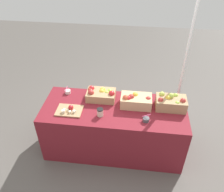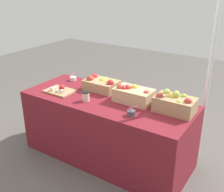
{
  "view_description": "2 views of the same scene",
  "coord_description": "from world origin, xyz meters",
  "px_view_note": "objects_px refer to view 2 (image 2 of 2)",
  "views": [
    {
      "loc": [
        0.26,
        -2.34,
        2.71
      ],
      "look_at": [
        -0.04,
        0.07,
        0.88
      ],
      "focal_mm": 37.52,
      "sensor_mm": 36.0,
      "label": 1
    },
    {
      "loc": [
        1.56,
        -2.27,
        1.95
      ],
      "look_at": [
        0.07,
        -0.01,
        0.79
      ],
      "focal_mm": 44.54,
      "sensor_mm": 36.0,
      "label": 2
    }
  ],
  "objects_px": {
    "cutting_board_front": "(60,90)",
    "coffee_cup": "(86,96)",
    "apple_crate_middle": "(133,94)",
    "tent_pole": "(210,66)",
    "sample_bowl_mid": "(131,113)",
    "apple_crate_left": "(175,104)",
    "sample_bowl_near": "(73,78)",
    "apple_crate_right": "(101,84)"
  },
  "relations": [
    {
      "from": "apple_crate_middle",
      "to": "apple_crate_right",
      "type": "xyz_separation_m",
      "value": [
        -0.48,
        0.1,
        -0.01
      ]
    },
    {
      "from": "apple_crate_right",
      "to": "cutting_board_front",
      "type": "xyz_separation_m",
      "value": [
        -0.35,
        -0.32,
        -0.06
      ]
    },
    {
      "from": "apple_crate_middle",
      "to": "cutting_board_front",
      "type": "height_order",
      "value": "apple_crate_middle"
    },
    {
      "from": "sample_bowl_near",
      "to": "apple_crate_left",
      "type": "bearing_deg",
      "value": -6.01
    },
    {
      "from": "apple_crate_left",
      "to": "sample_bowl_near",
      "type": "height_order",
      "value": "apple_crate_left"
    },
    {
      "from": "apple_crate_left",
      "to": "sample_bowl_near",
      "type": "xyz_separation_m",
      "value": [
        -1.42,
        0.15,
        -0.06
      ]
    },
    {
      "from": "apple_crate_left",
      "to": "tent_pole",
      "type": "distance_m",
      "value": 0.57
    },
    {
      "from": "apple_crate_middle",
      "to": "apple_crate_left",
      "type": "bearing_deg",
      "value": 1.47
    },
    {
      "from": "sample_bowl_near",
      "to": "sample_bowl_mid",
      "type": "xyz_separation_m",
      "value": [
        1.11,
        -0.45,
        0.0
      ]
    },
    {
      "from": "apple_crate_right",
      "to": "tent_pole",
      "type": "relative_size",
      "value": 0.17
    },
    {
      "from": "coffee_cup",
      "to": "tent_pole",
      "type": "xyz_separation_m",
      "value": [
        1.06,
        0.73,
        0.32
      ]
    },
    {
      "from": "sample_bowl_near",
      "to": "sample_bowl_mid",
      "type": "bearing_deg",
      "value": -22.06
    },
    {
      "from": "apple_crate_left",
      "to": "sample_bowl_mid",
      "type": "xyz_separation_m",
      "value": [
        -0.32,
        -0.3,
        -0.06
      ]
    },
    {
      "from": "apple_crate_left",
      "to": "apple_crate_middle",
      "type": "bearing_deg",
      "value": -178.53
    },
    {
      "from": "apple_crate_right",
      "to": "sample_bowl_mid",
      "type": "xyz_separation_m",
      "value": [
        0.63,
        -0.39,
        -0.05
      ]
    },
    {
      "from": "apple_crate_middle",
      "to": "apple_crate_right",
      "type": "distance_m",
      "value": 0.49
    },
    {
      "from": "cutting_board_front",
      "to": "tent_pole",
      "type": "xyz_separation_m",
      "value": [
        1.46,
        0.69,
        0.36
      ]
    },
    {
      "from": "apple_crate_middle",
      "to": "sample_bowl_mid",
      "type": "height_order",
      "value": "apple_crate_middle"
    },
    {
      "from": "tent_pole",
      "to": "sample_bowl_near",
      "type": "bearing_deg",
      "value": -168.91
    },
    {
      "from": "tent_pole",
      "to": "apple_crate_left",
      "type": "bearing_deg",
      "value": -110.36
    },
    {
      "from": "apple_crate_left",
      "to": "cutting_board_front",
      "type": "height_order",
      "value": "apple_crate_left"
    },
    {
      "from": "apple_crate_middle",
      "to": "apple_crate_right",
      "type": "height_order",
      "value": "apple_crate_middle"
    },
    {
      "from": "apple_crate_middle",
      "to": "cutting_board_front",
      "type": "xyz_separation_m",
      "value": [
        -0.83,
        -0.22,
        -0.06
      ]
    },
    {
      "from": "apple_crate_left",
      "to": "coffee_cup",
      "type": "distance_m",
      "value": 0.93
    },
    {
      "from": "apple_crate_middle",
      "to": "cutting_board_front",
      "type": "bearing_deg",
      "value": -165.31
    },
    {
      "from": "cutting_board_front",
      "to": "sample_bowl_near",
      "type": "distance_m",
      "value": 0.4
    },
    {
      "from": "apple_crate_left",
      "to": "apple_crate_middle",
      "type": "relative_size",
      "value": 0.96
    },
    {
      "from": "apple_crate_middle",
      "to": "tent_pole",
      "type": "height_order",
      "value": "tent_pole"
    },
    {
      "from": "sample_bowl_mid",
      "to": "coffee_cup",
      "type": "height_order",
      "value": "sample_bowl_mid"
    },
    {
      "from": "apple_crate_middle",
      "to": "tent_pole",
      "type": "distance_m",
      "value": 0.84
    },
    {
      "from": "coffee_cup",
      "to": "tent_pole",
      "type": "relative_size",
      "value": 0.05
    },
    {
      "from": "apple_crate_middle",
      "to": "coffee_cup",
      "type": "height_order",
      "value": "apple_crate_middle"
    },
    {
      "from": "cutting_board_front",
      "to": "coffee_cup",
      "type": "distance_m",
      "value": 0.41
    },
    {
      "from": "apple_crate_right",
      "to": "apple_crate_middle",
      "type": "bearing_deg",
      "value": -11.5
    },
    {
      "from": "cutting_board_front",
      "to": "coffee_cup",
      "type": "bearing_deg",
      "value": -4.94
    },
    {
      "from": "apple_crate_middle",
      "to": "coffee_cup",
      "type": "xyz_separation_m",
      "value": [
        -0.43,
        -0.25,
        -0.03
      ]
    },
    {
      "from": "apple_crate_right",
      "to": "sample_bowl_near",
      "type": "xyz_separation_m",
      "value": [
        -0.48,
        0.06,
        -0.05
      ]
    },
    {
      "from": "cutting_board_front",
      "to": "tent_pole",
      "type": "relative_size",
      "value": 0.15
    },
    {
      "from": "cutting_board_front",
      "to": "coffee_cup",
      "type": "xyz_separation_m",
      "value": [
        0.41,
        -0.04,
        0.04
      ]
    },
    {
      "from": "apple_crate_middle",
      "to": "sample_bowl_mid",
      "type": "distance_m",
      "value": 0.33
    },
    {
      "from": "coffee_cup",
      "to": "sample_bowl_near",
      "type": "bearing_deg",
      "value": 142.13
    },
    {
      "from": "apple_crate_left",
      "to": "sample_bowl_mid",
      "type": "relative_size",
      "value": 3.56
    }
  ]
}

